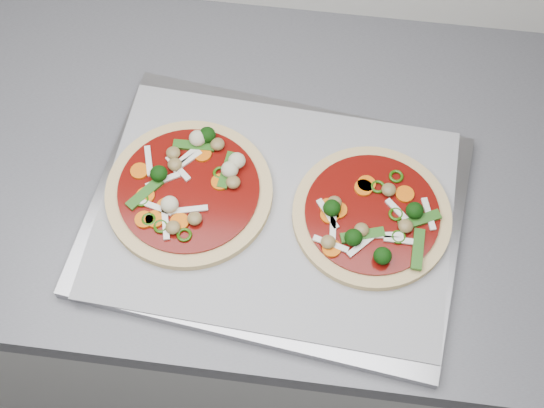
# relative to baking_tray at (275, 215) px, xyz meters

# --- Properties ---
(base_cabinet) EXTENTS (3.60, 0.60, 0.86)m
(base_cabinet) POSITION_rel_baking_tray_xyz_m (-0.48, 0.08, -0.48)
(base_cabinet) COLOR #B7B7B5
(base_cabinet) RESTS_ON ground
(baking_tray) EXTENTS (0.53, 0.42, 0.02)m
(baking_tray) POSITION_rel_baking_tray_xyz_m (0.00, 0.00, 0.00)
(baking_tray) COLOR gray
(baking_tray) RESTS_ON countertop
(parchment) EXTENTS (0.49, 0.37, 0.00)m
(parchment) POSITION_rel_baking_tray_xyz_m (0.00, 0.00, 0.01)
(parchment) COLOR #9E9DA2
(parchment) RESTS_ON baking_tray
(pizza_left) EXTENTS (0.31, 0.31, 0.04)m
(pizza_left) POSITION_rel_baking_tray_xyz_m (-0.12, 0.01, 0.02)
(pizza_left) COLOR #D4BC78
(pizza_left) RESTS_ON parchment
(pizza_right) EXTENTS (0.27, 0.27, 0.04)m
(pizza_right) POSITION_rel_baking_tray_xyz_m (0.13, 0.00, 0.02)
(pizza_right) COLOR #D4BC78
(pizza_right) RESTS_ON parchment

